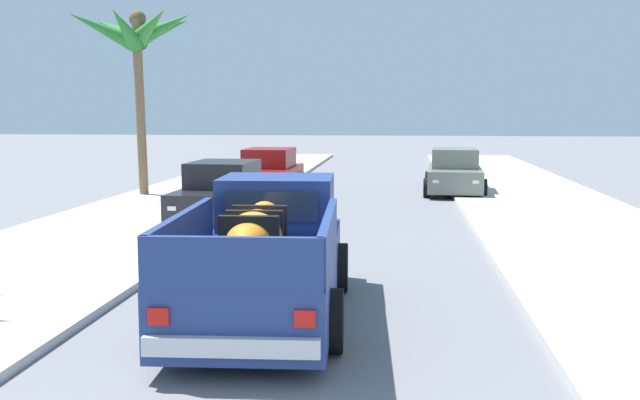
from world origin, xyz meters
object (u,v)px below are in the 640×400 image
pickup_truck (266,257)px  car_right_mid (223,194)px  car_left_mid (269,173)px  car_left_near (454,173)px  palm_tree_right_fore (137,37)px

pickup_truck → car_right_mid: pickup_truck is taller
car_left_mid → car_right_mid: same height
car_left_near → car_left_mid: 6.35m
pickup_truck → palm_tree_right_fore: size_ratio=0.87×
pickup_truck → car_right_mid: bearing=107.6°
car_left_near → car_left_mid: (-6.31, -0.64, 0.00)m
palm_tree_right_fore → car_left_mid: bearing=25.0°
car_left_mid → palm_tree_right_fore: bearing=-155.0°
car_left_near → car_right_mid: same height
car_left_near → car_left_mid: bearing=-174.2°
car_left_near → palm_tree_right_fore: size_ratio=0.71×
car_left_near → car_right_mid: 9.52m
car_left_mid → pickup_truck: bearing=-80.0°
pickup_truck → car_left_near: (3.71, 15.43, -0.10)m
pickup_truck → car_left_mid: pickup_truck is taller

